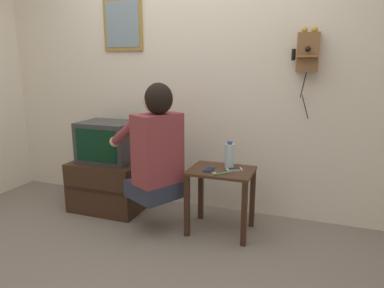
# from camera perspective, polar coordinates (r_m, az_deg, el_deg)

# --- Properties ---
(ground_plane) EXTENTS (14.00, 14.00, 0.00)m
(ground_plane) POSITION_cam_1_polar(r_m,az_deg,el_deg) (2.66, -7.75, -17.72)
(ground_plane) COLOR slate
(wall_back) EXTENTS (6.80, 0.05, 2.55)m
(wall_back) POSITION_cam_1_polar(r_m,az_deg,el_deg) (3.24, 0.22, 11.56)
(wall_back) COLOR silver
(wall_back) RESTS_ON ground_plane
(side_table) EXTENTS (0.51, 0.40, 0.53)m
(side_table) POSITION_cam_1_polar(r_m,az_deg,el_deg) (2.81, 4.86, -6.68)
(side_table) COLOR #422819
(side_table) RESTS_ON ground_plane
(person) EXTENTS (0.65, 0.58, 0.94)m
(person) POSITION_cam_1_polar(r_m,az_deg,el_deg) (2.72, -6.09, -0.22)
(person) COLOR #2D3347
(person) RESTS_ON ground_plane
(tv_stand) EXTENTS (0.67, 0.57, 0.47)m
(tv_stand) POSITION_cam_1_polar(r_m,az_deg,el_deg) (3.43, -13.23, -6.45)
(tv_stand) COLOR #382316
(tv_stand) RESTS_ON ground_plane
(television) EXTENTS (0.51, 0.39, 0.38)m
(television) POSITION_cam_1_polar(r_m,az_deg,el_deg) (3.31, -13.81, 0.40)
(television) COLOR #38383A
(television) RESTS_ON tv_stand
(wall_phone_antique) EXTENTS (0.21, 0.19, 0.72)m
(wall_phone_antique) POSITION_cam_1_polar(r_m,az_deg,el_deg) (2.96, 18.74, 14.34)
(wall_phone_antique) COLOR brown
(framed_picture) EXTENTS (0.41, 0.03, 0.49)m
(framed_picture) POSITION_cam_1_polar(r_m,az_deg,el_deg) (3.53, -11.47, 18.97)
(framed_picture) COLOR olive
(cell_phone_held) EXTENTS (0.07, 0.13, 0.01)m
(cell_phone_held) POSITION_cam_1_polar(r_m,az_deg,el_deg) (2.75, 2.83, -4.24)
(cell_phone_held) COLOR navy
(cell_phone_held) RESTS_ON side_table
(cell_phone_spare) EXTENTS (0.14, 0.11, 0.01)m
(cell_phone_spare) POSITION_cam_1_polar(r_m,az_deg,el_deg) (2.76, 7.07, -4.22)
(cell_phone_spare) COLOR silver
(cell_phone_spare) RESTS_ON side_table
(water_bottle) EXTENTS (0.08, 0.08, 0.22)m
(water_bottle) POSITION_cam_1_polar(r_m,az_deg,el_deg) (2.82, 6.28, -1.87)
(water_bottle) COLOR silver
(water_bottle) RESTS_ON side_table
(toothbrush) EXTENTS (0.12, 0.13, 0.02)m
(toothbrush) POSITION_cam_1_polar(r_m,az_deg,el_deg) (2.65, 4.85, -4.88)
(toothbrush) COLOR #4CBF66
(toothbrush) RESTS_ON side_table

